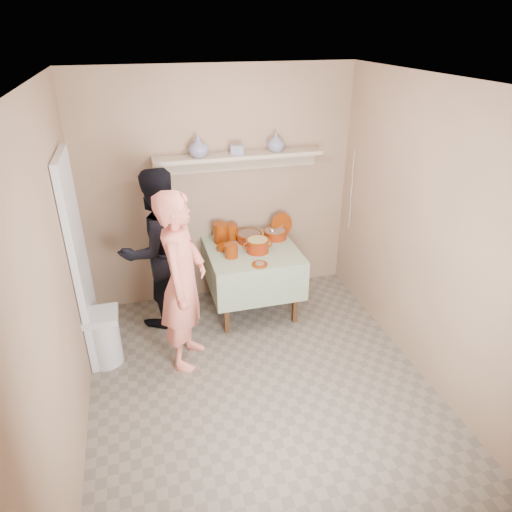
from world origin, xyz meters
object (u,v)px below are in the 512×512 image
object	(u,v)px
serving_table	(252,259)
person_helper	(158,249)
cazuela_rice	(258,244)
person_cook	(183,282)
trash_bin	(104,338)

from	to	relation	value
serving_table	person_helper	bearing A→B (deg)	177.29
cazuela_rice	person_cook	bearing A→B (deg)	-144.62
person_cook	trash_bin	xyz separation A→B (m)	(-0.77, 0.15, -0.58)
person_helper	trash_bin	distance (m)	1.02
trash_bin	person_cook	bearing A→B (deg)	-11.19
person_helper	serving_table	bearing A→B (deg)	151.61
person_cook	trash_bin	world-z (taller)	person_cook
serving_table	trash_bin	world-z (taller)	serving_table
person_cook	cazuela_rice	bearing A→B (deg)	-32.72
person_cook	person_helper	bearing A→B (deg)	34.60
person_cook	person_helper	world-z (taller)	person_cook
person_cook	cazuela_rice	xyz separation A→B (m)	(0.87, 0.62, -0.02)
serving_table	cazuela_rice	size ratio (longest dim) A/B	2.95
person_cook	trash_bin	distance (m)	0.98
serving_table	cazuela_rice	bearing A→B (deg)	-63.14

